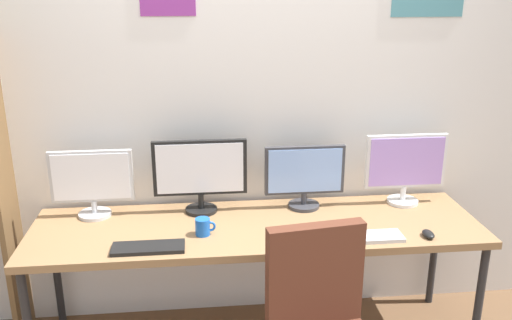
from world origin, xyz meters
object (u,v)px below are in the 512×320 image
Objects in this scene: keyboard_left at (148,248)px; coffee_mug at (203,227)px; desk at (257,233)px; computer_mouse at (428,234)px; monitor_far_right at (405,166)px; keyboard_right at (371,237)px; monitor_center_left at (200,172)px; monitor_far_left at (92,181)px; monitor_center_right at (305,175)px.

keyboard_left is 0.31m from coffee_mug.
desk is 25.15× the size of computer_mouse.
coffee_mug is at bearing -165.44° from monitor_far_right.
keyboard_right is (1.12, 0.00, 0.00)m from keyboard_left.
desk is at bearing -35.68° from monitor_center_left.
monitor_far_left is 4.22× the size of coffee_mug.
desk is 5.29× the size of monitor_center_right.
keyboard_left is at bearing -153.20° from coffee_mug.
keyboard_right is at bearing -59.14° from monitor_center_right.
monitor_far_left is 0.69m from coffee_mug.
keyboard_left is at bearing -152.67° from monitor_center_right.
computer_mouse is at bearing -2.14° from keyboard_right.
keyboard_right is (-0.33, -0.44, -0.22)m from monitor_far_right.
monitor_far_right reaches higher than monitor_center_right.
monitor_far_right reaches higher than monitor_far_left.
monitor_far_left is at bearing -180.00° from monitor_center_right.
monitor_far_right is 4.46× the size of coffee_mug.
monitor_center_right is 1.29× the size of keyboard_left.
monitor_far_right is 1.33× the size of keyboard_left.
computer_mouse is (0.86, -0.24, 0.06)m from desk.
monitor_far_right is (1.77, 0.00, 0.02)m from monitor_far_left.
computer_mouse is at bearing -0.45° from keyboard_left.
monitor_center_right reaches higher than keyboard_right.
monitor_center_left is (-0.30, 0.21, 0.28)m from desk.
monitor_center_right is at bearing 27.33° from keyboard_left.
monitor_far_right reaches higher than keyboard_right.
keyboard_left is at bearing -53.51° from monitor_far_left.
monitor_center_right is 0.97× the size of monitor_far_right.
monitor_center_right is at bearing 35.67° from desk.
monitor_far_left reaches higher than computer_mouse.
monitor_center_left reaches higher than keyboard_right.
monitor_far_right reaches higher than desk.
monitor_center_right is at bearing 0.00° from monitor_far_left.
monitor_center_right reaches higher than desk.
coffee_mug reaches higher than keyboard_left.
monitor_center_left is 5.43× the size of computer_mouse.
computer_mouse is (-0.03, -0.45, -0.21)m from monitor_far_right.
monitor_far_right reaches higher than computer_mouse.
monitor_center_left is at bearing 91.18° from coffee_mug.
coffee_mug is (0.27, 0.14, 0.04)m from keyboard_left.
monitor_far_left is at bearing 166.55° from desk.
coffee_mug is (-0.85, 0.14, 0.04)m from keyboard_right.
keyboard_left and keyboard_right have the same top height.
monitor_far_right is (1.18, -0.00, -0.01)m from monitor_center_left.
desk is 5.11× the size of monitor_far_right.
monitor_center_right is (1.18, 0.00, -0.01)m from monitor_far_left.
monitor_center_right is 0.59m from monitor_far_right.
desk is at bearing 157.67° from keyboard_right.
monitor_far_right is 1.53m from keyboard_left.
monitor_center_left is 1.26m from computer_mouse.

